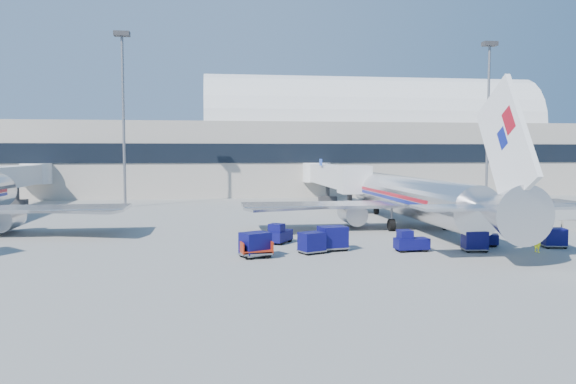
{
  "coord_description": "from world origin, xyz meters",
  "views": [
    {
      "loc": [
        -8.59,
        -45.21,
        7.07
      ],
      "look_at": [
        -1.72,
        6.0,
        3.46
      ],
      "focal_mm": 35.0,
      "sensor_mm": 36.0,
      "label": 1
    }
  ],
  "objects": [
    {
      "name": "mast_west",
      "position": [
        -20.0,
        30.0,
        14.79
      ],
      "size": [
        2.0,
        1.2,
        22.6
      ],
      "color": "slate",
      "rests_on": "ground"
    },
    {
      "name": "tug_lead",
      "position": [
        5.43,
        -6.81,
        0.71
      ],
      "size": [
        2.44,
        1.31,
        1.55
      ],
      "rotation": [
        0.0,
        0.0,
        0.05
      ],
      "color": "#0A094A",
      "rests_on": "ground"
    },
    {
      "name": "cart_open_red",
      "position": [
        -5.73,
        -7.83,
        0.4
      ],
      "size": [
        2.29,
        1.77,
        0.56
      ],
      "rotation": [
        0.0,
        0.0,
        0.15
      ],
      "color": "slate",
      "rests_on": "ground"
    },
    {
      "name": "barrier_near",
      "position": [
        18.0,
        2.0,
        0.45
      ],
      "size": [
        3.0,
        0.55,
        0.9
      ],
      "primitive_type": "cube",
      "color": "#9E9E96",
      "rests_on": "ground"
    },
    {
      "name": "jetbridge_near",
      "position": [
        7.6,
        30.81,
        3.93
      ],
      "size": [
        4.4,
        27.5,
        6.25
      ],
      "color": "silver",
      "rests_on": "ground"
    },
    {
      "name": "terminal",
      "position": [
        -13.6,
        55.96,
        7.52
      ],
      "size": [
        170.0,
        28.15,
        21.0
      ],
      "color": "#B2AA9E",
      "rests_on": "ground"
    },
    {
      "name": "airliner_main",
      "position": [
        10.0,
        4.51,
        2.93
      ],
      "size": [
        32.0,
        37.26,
        12.07
      ],
      "color": "silver",
      "rests_on": "ground"
    },
    {
      "name": "cart_solo_near",
      "position": [
        9.98,
        -7.51,
        0.8
      ],
      "size": [
        1.84,
        1.49,
        1.5
      ],
      "rotation": [
        0.0,
        0.0,
        -0.12
      ],
      "color": "#0A094A",
      "rests_on": "ground"
    },
    {
      "name": "cart_train_b",
      "position": [
        -1.74,
        -6.75,
        0.81
      ],
      "size": [
        2.1,
        1.89,
        1.51
      ],
      "rotation": [
        0.0,
        0.0,
        0.41
      ],
      "color": "#0A094A",
      "rests_on": "ground"
    },
    {
      "name": "jetbridge_mid",
      "position": [
        -34.4,
        30.81,
        3.93
      ],
      "size": [
        4.4,
        27.5,
        6.25
      ],
      "color": "silver",
      "rests_on": "ground"
    },
    {
      "name": "cart_solo_far",
      "position": [
        16.59,
        -6.75,
        0.78
      ],
      "size": [
        1.87,
        1.55,
        1.47
      ],
      "rotation": [
        0.0,
        0.0,
        -0.18
      ],
      "color": "#0A094A",
      "rests_on": "ground"
    },
    {
      "name": "tug_left",
      "position": [
        -3.51,
        -1.98,
        0.73
      ],
      "size": [
        2.34,
        2.71,
        1.59
      ],
      "rotation": [
        0.0,
        0.0,
        1.0
      ],
      "color": "#0A094A",
      "rests_on": "ground"
    },
    {
      "name": "ground",
      "position": [
        0.0,
        0.0,
        0.0
      ],
      "size": [
        260.0,
        260.0,
        0.0
      ],
      "primitive_type": "plane",
      "color": "gray",
      "rests_on": "ground"
    },
    {
      "name": "tug_right",
      "position": [
        11.58,
        -5.22,
        0.69
      ],
      "size": [
        2.58,
        1.94,
        1.51
      ],
      "rotation": [
        0.0,
        0.0,
        -0.39
      ],
      "color": "#0A094A",
      "rests_on": "ground"
    },
    {
      "name": "ramp_worker",
      "position": [
        14.27,
        -8.37,
        0.77
      ],
      "size": [
        0.52,
        0.65,
        1.55
      ],
      "primitive_type": "imported",
      "rotation": [
        0.0,
        0.0,
        1.88
      ],
      "color": "#D9F119",
      "rests_on": "ground"
    },
    {
      "name": "cart_train_a",
      "position": [
        -0.04,
        -5.77,
        0.94
      ],
      "size": [
        2.27,
        1.91,
        1.77
      ],
      "rotation": [
        0.0,
        0.0,
        0.2
      ],
      "color": "#0A094A",
      "rests_on": "ground"
    },
    {
      "name": "mast_east",
      "position": [
        30.0,
        30.0,
        14.79
      ],
      "size": [
        2.0,
        1.2,
        22.6
      ],
      "color": "slate",
      "rests_on": "ground"
    },
    {
      "name": "barrier_mid",
      "position": [
        21.3,
        2.0,
        0.45
      ],
      "size": [
        3.0,
        0.55,
        0.9
      ],
      "primitive_type": "cube",
      "color": "#9E9E96",
      "rests_on": "ground"
    },
    {
      "name": "cart_train_c",
      "position": [
        -5.79,
        -7.63,
        0.91
      ],
      "size": [
        2.39,
        2.19,
        1.7
      ],
      "rotation": [
        0.0,
        0.0,
        0.48
      ],
      "color": "#0A094A",
      "rests_on": "ground"
    }
  ]
}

